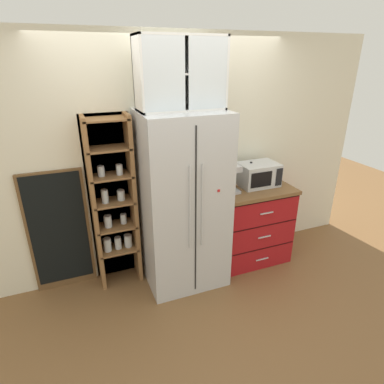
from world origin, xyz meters
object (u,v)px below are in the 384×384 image
Objects in this scene: microwave at (258,174)px; coffee_maker at (229,178)px; refrigerator at (183,202)px; bottle_green at (253,178)px; mug_red at (254,183)px; chalkboard_menu at (59,232)px; mug_charcoal at (277,178)px; bottle_clear at (250,175)px.

microwave is 0.40m from coffee_maker.
refrigerator is 0.89m from bottle_green.
bottle_green is at bearing -159.41° from microwave.
coffee_maker is 0.33m from mug_red.
chalkboard_menu is (-2.11, 0.27, -0.32)m from mug_red.
mug_red is at bearing -7.18° from chalkboard_menu.
microwave is 4.01× the size of mug_charcoal.
refrigerator is 7.48× the size of bottle_green.
microwave is 0.30m from mug_charcoal.
microwave is 3.80× the size of mug_red.
mug_red is (-0.36, -0.08, 0.01)m from mug_charcoal.
refrigerator reaches higher than chalkboard_menu.
refrigerator reaches higher than coffee_maker.
microwave is 0.09m from bottle_clear.
refrigerator is 15.96× the size of mug_red.
microwave is 1.59× the size of bottle_clear.
refrigerator is at bearing -173.44° from coffee_maker.
mug_red is at bearing -147.14° from microwave.
coffee_maker is at bearing -177.78° from bottle_green.
coffee_maker is at bearing 6.56° from refrigerator.
bottle_clear is at bearing 90.00° from bottle_green.
refrigerator reaches higher than bottle_clear.
chalkboard_menu is at bearing 174.38° from microwave.
chalkboard_menu is at bearing 175.73° from mug_charcoal.
mug_red is (0.31, -0.01, -0.11)m from coffee_maker.
refrigerator is 0.90m from bottle_clear.
microwave is at bearing -5.62° from chalkboard_menu.
chalkboard_menu is at bearing 175.22° from bottle_clear.
refrigerator reaches higher than mug_red.
microwave is 1.78× the size of bottle_green.
microwave is at bearing 32.86° from mug_red.
mug_charcoal is at bearing 6.11° from coffee_maker.
bottle_green is 0.19× the size of chalkboard_menu.
microwave is at bearing 20.59° from bottle_green.
microwave reaches higher than mug_charcoal.
refrigerator is at bearing -173.62° from microwave.
refrigerator is 1.41× the size of chalkboard_menu.
mug_red is at bearing -1.51° from coffee_maker.
chalkboard_menu reaches higher than coffee_maker.
microwave is 0.09m from bottle_green.
chalkboard_menu reaches higher than bottle_clear.
chalkboard_menu is at bearing 165.32° from refrigerator.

